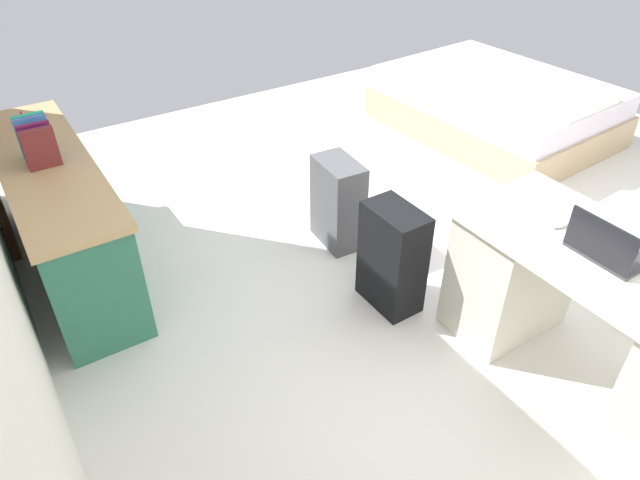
# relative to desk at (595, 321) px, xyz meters

# --- Properties ---
(ground_plane) EXTENTS (6.05, 6.05, 0.00)m
(ground_plane) POSITION_rel_desk_xyz_m (1.23, -0.27, -0.39)
(ground_plane) COLOR silver
(desk) EXTENTS (1.44, 0.67, 0.75)m
(desk) POSITION_rel_desk_xyz_m (0.00, 0.00, 0.00)
(desk) COLOR silver
(desk) RESTS_ON ground_plane
(credenza) EXTENTS (1.80, 0.48, 0.74)m
(credenza) POSITION_rel_desk_xyz_m (2.29, 1.88, -0.02)
(credenza) COLOR #2D7056
(credenza) RESTS_ON ground_plane
(bed) EXTENTS (1.98, 1.52, 0.58)m
(bed) POSITION_rel_desk_xyz_m (2.27, -1.81, -0.15)
(bed) COLOR tan
(bed) RESTS_ON ground_plane
(suitcase_black) EXTENTS (0.36, 0.22, 0.63)m
(suitcase_black) POSITION_rel_desk_xyz_m (0.96, 0.42, -0.08)
(suitcase_black) COLOR black
(suitcase_black) RESTS_ON ground_plane
(suitcase_spare_grey) EXTENTS (0.37, 0.25, 0.59)m
(suitcase_spare_grey) POSITION_rel_desk_xyz_m (1.63, 0.33, -0.10)
(suitcase_spare_grey) COLOR #4C4C51
(suitcase_spare_grey) RESTS_ON ground_plane
(laptop) EXTENTS (0.31, 0.22, 0.21)m
(laptop) POSITION_rel_desk_xyz_m (0.05, 0.04, 0.41)
(laptop) COLOR #333338
(laptop) RESTS_ON desk
(computer_mouse) EXTENTS (0.06, 0.10, 0.03)m
(computer_mouse) POSITION_rel_desk_xyz_m (0.31, -0.00, 0.37)
(computer_mouse) COLOR white
(computer_mouse) RESTS_ON desk
(book_row) EXTENTS (0.24, 0.17, 0.24)m
(book_row) POSITION_rel_desk_xyz_m (2.31, 1.88, 0.46)
(book_row) COLOR maroon
(book_row) RESTS_ON credenza
(figurine_small) EXTENTS (0.08, 0.08, 0.11)m
(figurine_small) POSITION_rel_desk_xyz_m (2.83, 1.88, 0.40)
(figurine_small) COLOR red
(figurine_small) RESTS_ON credenza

